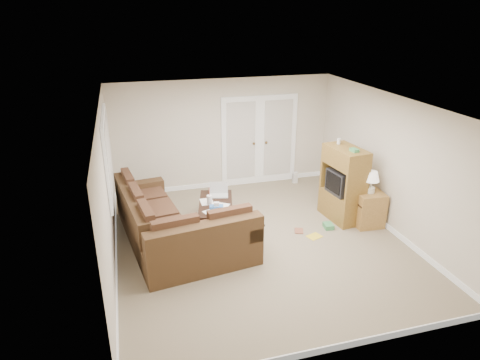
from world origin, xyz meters
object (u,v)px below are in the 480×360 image
object	(u,v)px
sectional_sofa	(172,230)
coffee_table	(216,213)
side_cabinet	(368,206)
tv_armoire	(343,184)

from	to	relation	value
sectional_sofa	coffee_table	bearing A→B (deg)	22.86
sectional_sofa	side_cabinet	distance (m)	3.73
coffee_table	side_cabinet	xyz separation A→B (m)	(2.82, -0.70, 0.12)
sectional_sofa	side_cabinet	world-z (taller)	side_cabinet
side_cabinet	sectional_sofa	bearing A→B (deg)	-179.15
side_cabinet	tv_armoire	bearing A→B (deg)	136.09
coffee_table	side_cabinet	size ratio (longest dim) A/B	1.22
sectional_sofa	coffee_table	distance (m)	1.06
tv_armoire	side_cabinet	distance (m)	0.63
sectional_sofa	tv_armoire	bearing A→B (deg)	-4.37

